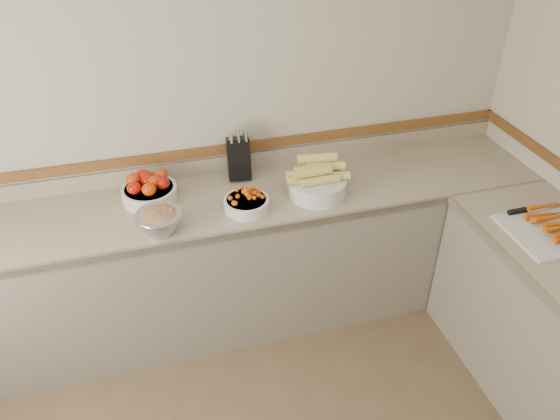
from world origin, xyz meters
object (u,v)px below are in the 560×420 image
object	(u,v)px
tomato_bowl	(149,189)
cherry_tomato_bowl	(247,202)
knife_block	(239,157)
rhubarb_bowl	(160,220)
cutting_board	(558,228)
corn_bowl	(317,182)

from	to	relation	value
tomato_bowl	cherry_tomato_bowl	size ratio (longest dim) A/B	1.23
knife_block	cherry_tomato_bowl	size ratio (longest dim) A/B	1.28
rhubarb_bowl	cutting_board	bearing A→B (deg)	-15.88
corn_bowl	knife_block	bearing A→B (deg)	140.77
corn_bowl	cutting_board	world-z (taller)	corn_bowl
cherry_tomato_bowl	cutting_board	bearing A→B (deg)	-23.14
cherry_tomato_bowl	rhubarb_bowl	distance (m)	0.48
knife_block	rhubarb_bowl	xyz separation A→B (m)	(-0.51, -0.43, -0.06)
knife_block	rhubarb_bowl	world-z (taller)	knife_block
tomato_bowl	corn_bowl	size ratio (longest dim) A/B	0.84
knife_block	tomato_bowl	world-z (taller)	knife_block
rhubarb_bowl	cherry_tomato_bowl	bearing A→B (deg)	9.60
corn_bowl	cutting_board	distance (m)	1.28
knife_block	corn_bowl	size ratio (longest dim) A/B	0.88
knife_block	tomato_bowl	distance (m)	0.55
tomato_bowl	rhubarb_bowl	size ratio (longest dim) A/B	1.26
corn_bowl	rhubarb_bowl	bearing A→B (deg)	-172.53
corn_bowl	cutting_board	bearing A→B (deg)	-32.04
knife_block	cherry_tomato_bowl	distance (m)	0.36
tomato_bowl	cutting_board	bearing A→B (deg)	-23.75
cherry_tomato_bowl	corn_bowl	bearing A→B (deg)	5.03
tomato_bowl	corn_bowl	xyz separation A→B (m)	(0.92, -0.20, 0.01)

